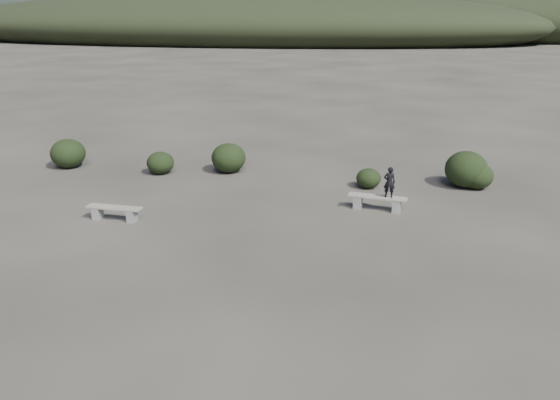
# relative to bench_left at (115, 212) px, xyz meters

# --- Properties ---
(ground) EXTENTS (1200.00, 1200.00, 0.00)m
(ground) POSITION_rel_bench_left_xyz_m (4.77, -3.91, -0.25)
(ground) COLOR #302C25
(ground) RESTS_ON ground
(bench_left) EXTENTS (1.67, 0.39, 0.41)m
(bench_left) POSITION_rel_bench_left_xyz_m (0.00, 0.00, 0.00)
(bench_left) COLOR slate
(bench_left) RESTS_ON ground
(bench_right) EXTENTS (1.83, 0.59, 0.45)m
(bench_right) POSITION_rel_bench_left_xyz_m (7.58, 2.29, 0.02)
(bench_right) COLOR slate
(bench_right) RESTS_ON ground
(seated_person) EXTENTS (0.37, 0.25, 0.97)m
(seated_person) POSITION_rel_bench_left_xyz_m (7.91, 2.25, 0.68)
(seated_person) COLOR black
(seated_person) RESTS_ON bench_right
(shrub_a) EXTENTS (1.02, 1.02, 0.83)m
(shrub_a) POSITION_rel_bench_left_xyz_m (-0.52, 4.76, 0.16)
(shrub_a) COLOR black
(shrub_a) RESTS_ON ground
(shrub_b) EXTENTS (1.29, 1.29, 1.11)m
(shrub_b) POSITION_rel_bench_left_xyz_m (1.95, 5.42, 0.30)
(shrub_b) COLOR black
(shrub_b) RESTS_ON ground
(shrub_c) EXTENTS (0.86, 0.86, 0.68)m
(shrub_c) POSITION_rel_bench_left_xyz_m (7.24, 4.47, 0.09)
(shrub_c) COLOR black
(shrub_c) RESTS_ON ground
(shrub_d) EXTENTS (1.45, 1.45, 1.27)m
(shrub_d) POSITION_rel_bench_left_xyz_m (10.55, 5.23, 0.38)
(shrub_d) COLOR black
(shrub_d) RESTS_ON ground
(shrub_e) EXTENTS (1.08, 1.08, 0.90)m
(shrub_e) POSITION_rel_bench_left_xyz_m (10.91, 5.09, 0.20)
(shrub_e) COLOR black
(shrub_e) RESTS_ON ground
(shrub_f) EXTENTS (1.32, 1.32, 1.12)m
(shrub_f) POSITION_rel_bench_left_xyz_m (-4.37, 4.89, 0.31)
(shrub_f) COLOR black
(shrub_f) RESTS_ON ground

